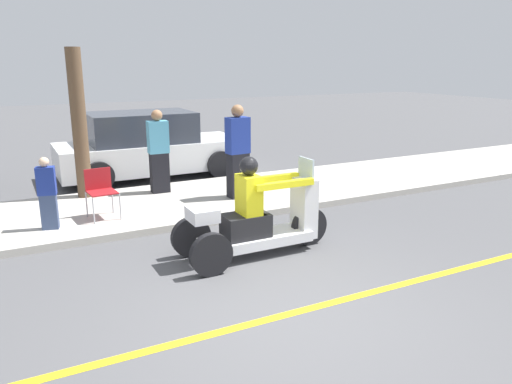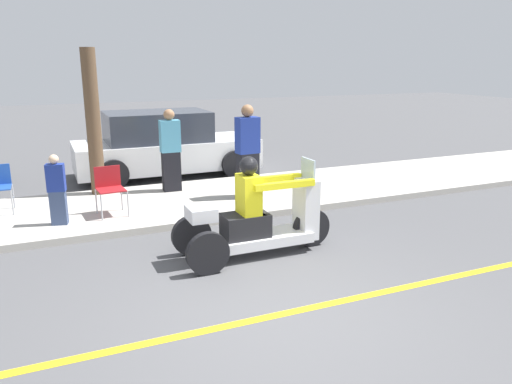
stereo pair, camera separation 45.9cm
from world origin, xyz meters
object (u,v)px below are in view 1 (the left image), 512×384
object	(u,v)px
spectator_far_back	(238,153)
folding_chair_curbside	(100,188)
tree_trunk	(79,124)
motorcycle_trike	(257,221)
parked_car_lot_right	(148,147)
spectator_by_tree	(48,195)
spectator_with_child	(159,153)

from	to	relation	value
spectator_far_back	folding_chair_curbside	size ratio (longest dim) A/B	2.18
spectator_far_back	tree_trunk	xyz separation A→B (m)	(-2.64, 1.43, 0.55)
motorcycle_trike	parked_car_lot_right	distance (m)	5.60
spectator_far_back	tree_trunk	size ratio (longest dim) A/B	0.63
spectator_by_tree	motorcycle_trike	bearing A→B (deg)	-40.96
spectator_by_tree	tree_trunk	distance (m)	2.13
spectator_by_tree	spectator_with_child	size ratio (longest dim) A/B	0.70
spectator_far_back	folding_chair_curbside	world-z (taller)	spectator_far_back
tree_trunk	motorcycle_trike	bearing A→B (deg)	-66.50
motorcycle_trike	spectator_far_back	world-z (taller)	spectator_far_back
motorcycle_trike	folding_chair_curbside	xyz separation A→B (m)	(-1.69, 2.47, 0.12)
motorcycle_trike	spectator_with_child	xyz separation A→B (m)	(-0.33, 3.61, 0.41)
spectator_by_tree	folding_chair_curbside	distance (m)	0.89
spectator_far_back	spectator_with_child	bearing A→B (deg)	139.27
spectator_by_tree	spectator_far_back	distance (m)	3.48
spectator_with_child	tree_trunk	size ratio (longest dim) A/B	0.59
spectator_far_back	parked_car_lot_right	size ratio (longest dim) A/B	0.42
spectator_by_tree	parked_car_lot_right	world-z (taller)	parked_car_lot_right
spectator_with_child	parked_car_lot_right	distance (m)	2.02
spectator_by_tree	tree_trunk	xyz separation A→B (m)	(0.81, 1.78, 0.86)
spectator_far_back	tree_trunk	bearing A→B (deg)	151.59
folding_chair_curbside	tree_trunk	bearing A→B (deg)	91.55
spectator_by_tree	parked_car_lot_right	distance (m)	4.24
spectator_far_back	tree_trunk	distance (m)	3.05
folding_chair_curbside	tree_trunk	xyz separation A→B (m)	(-0.04, 1.51, 0.91)
tree_trunk	folding_chair_curbside	bearing A→B (deg)	-88.45
parked_car_lot_right	spectator_with_child	bearing A→B (deg)	-99.33
motorcycle_trike	parked_car_lot_right	xyz separation A→B (m)	(-0.00, 5.60, 0.21)
spectator_with_child	folding_chair_curbside	size ratio (longest dim) A/B	2.02
motorcycle_trike	spectator_far_back	bearing A→B (deg)	70.37
motorcycle_trike	parked_car_lot_right	size ratio (longest dim) A/B	0.54
folding_chair_curbside	spectator_by_tree	bearing A→B (deg)	-162.58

